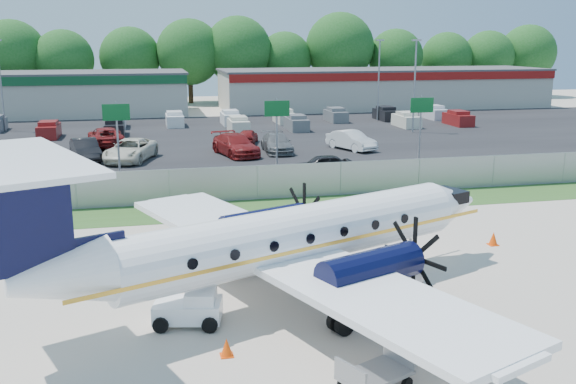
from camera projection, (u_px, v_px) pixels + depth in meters
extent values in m
plane|color=beige|center=(323.00, 288.00, 23.85)|extent=(170.00, 170.00, 0.00)
cube|color=#2D561E|center=(264.00, 208.00, 35.24)|extent=(170.00, 4.00, 0.02)
cube|color=black|center=(244.00, 181.00, 41.88)|extent=(170.00, 8.00, 0.02)
cube|color=black|center=(211.00, 136.00, 61.82)|extent=(170.00, 32.00, 0.02)
cube|color=gray|center=(258.00, 183.00, 36.91)|extent=(120.00, 0.02, 1.90)
cube|color=gray|center=(257.00, 166.00, 36.68)|extent=(120.00, 0.06, 0.06)
cube|color=gray|center=(258.00, 199.00, 37.13)|extent=(120.00, 0.06, 0.06)
cube|color=#BAB6A8|center=(383.00, 89.00, 87.68)|extent=(44.00, 12.00, 5.00)
cube|color=#474749|center=(384.00, 69.00, 87.08)|extent=(44.40, 12.40, 0.24)
cube|color=maroon|center=(401.00, 76.00, 81.43)|extent=(44.00, 0.20, 1.00)
cylinder|color=gray|center=(118.00, 139.00, 43.39)|extent=(0.14, 0.14, 5.00)
cube|color=#0C5923|center=(116.00, 112.00, 42.84)|extent=(1.80, 0.08, 1.10)
cylinder|color=gray|center=(277.00, 134.00, 45.75)|extent=(0.14, 0.14, 5.00)
cube|color=#0C5923|center=(277.00, 109.00, 45.19)|extent=(1.80, 0.08, 1.10)
cylinder|color=gray|center=(420.00, 129.00, 48.10)|extent=(0.14, 0.14, 5.00)
cube|color=#0C5923|center=(422.00, 105.00, 47.54)|extent=(1.80, 0.08, 1.10)
cylinder|color=gray|center=(414.00, 87.00, 63.16)|extent=(0.18, 0.18, 9.00)
cube|color=gray|center=(417.00, 40.00, 62.12)|extent=(0.90, 0.35, 0.18)
cylinder|color=gray|center=(1.00, 86.00, 64.10)|extent=(0.18, 0.18, 9.00)
cylinder|color=gray|center=(379.00, 81.00, 72.65)|extent=(0.18, 0.18, 9.00)
cube|color=gray|center=(380.00, 40.00, 71.61)|extent=(0.90, 0.35, 0.18)
cylinder|color=white|center=(297.00, 235.00, 22.49)|extent=(13.33, 6.96, 2.06)
cone|color=white|center=(451.00, 203.00, 26.89)|extent=(2.98, 2.80, 2.06)
cone|color=white|center=(59.00, 277.00, 17.92)|extent=(3.38, 2.96, 2.06)
cube|color=black|center=(448.00, 195.00, 26.68)|extent=(1.43, 1.67, 0.49)
cube|color=white|center=(284.00, 254.00, 22.33)|extent=(10.33, 18.98, 0.24)
cylinder|color=black|center=(370.00, 269.00, 20.43)|extent=(3.86, 2.48, 1.19)
cylinder|color=black|center=(265.00, 224.00, 25.46)|extent=(3.86, 2.48, 1.19)
cube|color=black|center=(33.00, 217.00, 17.20)|extent=(1.98, 0.95, 3.14)
cube|color=white|center=(23.00, 159.00, 16.77)|extent=(4.92, 7.20, 0.15)
cylinder|color=gray|center=(410.00, 250.00, 25.98)|extent=(0.13, 0.13, 1.41)
cylinder|color=black|center=(410.00, 260.00, 26.07)|extent=(0.64, 0.41, 0.61)
cylinder|color=black|center=(341.00, 323.00, 20.13)|extent=(0.80, 0.66, 0.69)
cylinder|color=black|center=(239.00, 266.00, 25.16)|extent=(0.80, 0.66, 0.69)
cube|color=white|center=(188.00, 310.00, 20.78)|extent=(2.37, 1.72, 0.60)
cube|color=white|center=(201.00, 296.00, 20.67)|extent=(1.16, 1.29, 0.43)
cube|color=black|center=(213.00, 296.00, 20.67)|extent=(0.35, 0.96, 0.34)
cylinder|color=black|center=(161.00, 325.00, 20.18)|extent=(0.54, 0.30, 0.51)
cylinder|color=black|center=(168.00, 308.00, 21.48)|extent=(0.54, 0.30, 0.51)
cylinder|color=black|center=(210.00, 325.00, 20.18)|extent=(0.54, 0.30, 0.51)
cylinder|color=black|center=(214.00, 308.00, 21.49)|extent=(0.54, 0.30, 0.51)
cube|color=gray|center=(375.00, 374.00, 16.87)|extent=(2.21, 1.84, 0.11)
cube|color=gray|center=(350.00, 375.00, 16.27)|extent=(0.55, 1.07, 0.57)
cube|color=gray|center=(399.00, 354.00, 17.35)|extent=(0.55, 1.07, 0.57)
cylinder|color=black|center=(343.00, 383.00, 16.94)|extent=(0.36, 0.25, 0.34)
cylinder|color=black|center=(407.00, 383.00, 16.93)|extent=(0.36, 0.25, 0.34)
cylinder|color=black|center=(379.00, 368.00, 17.73)|extent=(0.36, 0.25, 0.34)
cube|color=gray|center=(389.00, 282.00, 23.14)|extent=(2.39, 1.77, 0.13)
cube|color=gray|center=(365.00, 279.00, 22.61)|extent=(0.40, 1.27, 0.64)
cube|color=gray|center=(412.00, 269.00, 23.51)|extent=(0.40, 1.27, 0.64)
cylinder|color=black|center=(381.00, 299.00, 22.36)|extent=(0.41, 0.22, 0.39)
cylinder|color=black|center=(362.00, 288.00, 23.38)|extent=(0.41, 0.22, 0.39)
cylinder|color=black|center=(415.00, 292.00, 23.03)|extent=(0.41, 0.22, 0.39)
cylinder|color=black|center=(396.00, 281.00, 24.05)|extent=(0.41, 0.22, 0.39)
cone|color=#FF4908|center=(493.00, 238.00, 28.83)|extent=(0.41, 0.41, 0.62)
cube|color=#FF4908|center=(493.00, 245.00, 28.90)|extent=(0.43, 0.43, 0.03)
cone|color=#FF4908|center=(227.00, 347.00, 18.69)|extent=(0.37, 0.37, 0.55)
cube|color=#FF4908|center=(227.00, 355.00, 18.75)|extent=(0.39, 0.39, 0.03)
cone|color=#FF4908|center=(217.00, 211.00, 33.77)|extent=(0.33, 0.33, 0.50)
cube|color=#FF4908|center=(217.00, 215.00, 33.83)|extent=(0.35, 0.35, 0.03)
imported|color=black|center=(322.00, 175.00, 43.96)|extent=(4.10, 1.68, 1.39)
imported|color=black|center=(86.00, 161.00, 49.15)|extent=(2.85, 5.33, 1.67)
imported|color=beige|center=(131.00, 161.00, 49.01)|extent=(4.57, 6.59, 1.67)
imported|color=maroon|center=(236.00, 155.00, 51.35)|extent=(3.73, 6.28, 1.71)
imported|color=#595B5E|center=(277.00, 152.00, 52.75)|extent=(2.35, 5.37, 1.54)
imported|color=silver|center=(351.00, 150.00, 53.97)|extent=(3.45, 5.18, 1.61)
imported|color=maroon|center=(107.00, 147.00, 55.43)|extent=(3.52, 6.46, 1.72)
imported|color=maroon|center=(248.00, 144.00, 57.16)|extent=(2.59, 4.15, 1.32)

